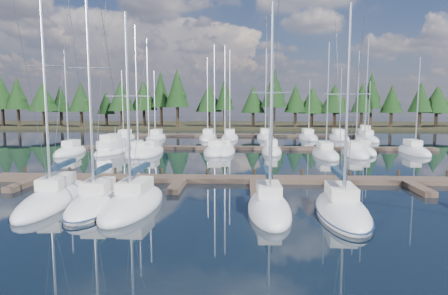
{
  "coord_description": "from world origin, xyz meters",
  "views": [
    {
      "loc": [
        -1.03,
        -14.45,
        6.63
      ],
      "look_at": [
        -2.73,
        22.0,
        2.36
      ],
      "focal_mm": 32.0,
      "sensor_mm": 36.0,
      "label": 1
    }
  ],
  "objects_px": {
    "main_dock": "(255,181)",
    "front_sailboat_3": "(269,208)",
    "motor_yacht_left": "(112,149)",
    "front_sailboat_2": "(133,203)",
    "front_sailboat_0": "(54,198)",
    "motor_yacht_right": "(365,136)",
    "front_sailboat_4": "(342,210)",
    "front_sailboat_1": "(97,203)"
  },
  "relations": [
    {
      "from": "front_sailboat_3",
      "to": "motor_yacht_right",
      "type": "distance_m",
      "value": 52.26
    },
    {
      "from": "front_sailboat_4",
      "to": "front_sailboat_0",
      "type": "bearing_deg",
      "value": 173.63
    },
    {
      "from": "front_sailboat_0",
      "to": "front_sailboat_3",
      "type": "relative_size",
      "value": 1.24
    },
    {
      "from": "main_dock",
      "to": "front_sailboat_3",
      "type": "bearing_deg",
      "value": -86.14
    },
    {
      "from": "front_sailboat_1",
      "to": "front_sailboat_4",
      "type": "height_order",
      "value": "front_sailboat_1"
    },
    {
      "from": "main_dock",
      "to": "front_sailboat_3",
      "type": "xyz_separation_m",
      "value": [
        0.57,
        -8.52,
        0.09
      ]
    },
    {
      "from": "main_dock",
      "to": "front_sailboat_0",
      "type": "bearing_deg",
      "value": -153.22
    },
    {
      "from": "front_sailboat_2",
      "to": "front_sailboat_3",
      "type": "height_order",
      "value": "front_sailboat_3"
    },
    {
      "from": "front_sailboat_2",
      "to": "motor_yacht_left",
      "type": "distance_m",
      "value": 27.81
    },
    {
      "from": "front_sailboat_2",
      "to": "front_sailboat_4",
      "type": "xyz_separation_m",
      "value": [
        12.62,
        -0.96,
        0.0
      ]
    },
    {
      "from": "motor_yacht_right",
      "to": "motor_yacht_left",
      "type": "bearing_deg",
      "value": -150.63
    },
    {
      "from": "front_sailboat_3",
      "to": "motor_yacht_left",
      "type": "relative_size",
      "value": 1.54
    },
    {
      "from": "front_sailboat_0",
      "to": "motor_yacht_right",
      "type": "xyz_separation_m",
      "value": [
        33.98,
        46.48,
        0.14
      ]
    },
    {
      "from": "front_sailboat_0",
      "to": "front_sailboat_1",
      "type": "bearing_deg",
      "value": -20.58
    },
    {
      "from": "front_sailboat_0",
      "to": "front_sailboat_3",
      "type": "bearing_deg",
      "value": -7.27
    },
    {
      "from": "front_sailboat_4",
      "to": "motor_yacht_left",
      "type": "xyz_separation_m",
      "value": [
        -22.48,
        26.96,
        0.17
      ]
    },
    {
      "from": "front_sailboat_0",
      "to": "front_sailboat_3",
      "type": "height_order",
      "value": "front_sailboat_0"
    },
    {
      "from": "main_dock",
      "to": "front_sailboat_0",
      "type": "height_order",
      "value": "front_sailboat_0"
    },
    {
      "from": "front_sailboat_0",
      "to": "main_dock",
      "type": "bearing_deg",
      "value": 26.78
    },
    {
      "from": "front_sailboat_2",
      "to": "motor_yacht_left",
      "type": "height_order",
      "value": "front_sailboat_2"
    },
    {
      "from": "front_sailboat_0",
      "to": "motor_yacht_left",
      "type": "xyz_separation_m",
      "value": [
        -4.32,
        24.93,
        0.15
      ]
    },
    {
      "from": "front_sailboat_4",
      "to": "front_sailboat_1",
      "type": "bearing_deg",
      "value": 176.94
    },
    {
      "from": "front_sailboat_1",
      "to": "motor_yacht_right",
      "type": "distance_m",
      "value": 56.74
    },
    {
      "from": "front_sailboat_3",
      "to": "front_sailboat_2",
      "type": "bearing_deg",
      "value": 175.14
    },
    {
      "from": "front_sailboat_0",
      "to": "motor_yacht_right",
      "type": "height_order",
      "value": "front_sailboat_0"
    },
    {
      "from": "front_sailboat_4",
      "to": "motor_yacht_right",
      "type": "distance_m",
      "value": 51.02
    },
    {
      "from": "main_dock",
      "to": "motor_yacht_right",
      "type": "relative_size",
      "value": 5.47
    },
    {
      "from": "front_sailboat_2",
      "to": "motor_yacht_left",
      "type": "relative_size",
      "value": 1.51
    },
    {
      "from": "front_sailboat_1",
      "to": "motor_yacht_right",
      "type": "xyz_separation_m",
      "value": [
        30.7,
        47.71,
        0.13
      ]
    },
    {
      "from": "front_sailboat_2",
      "to": "motor_yacht_right",
      "type": "height_order",
      "value": "front_sailboat_2"
    },
    {
      "from": "front_sailboat_0",
      "to": "front_sailboat_1",
      "type": "relative_size",
      "value": 1.03
    },
    {
      "from": "front_sailboat_2",
      "to": "motor_yacht_right",
      "type": "bearing_deg",
      "value": 59.12
    },
    {
      "from": "front_sailboat_0",
      "to": "front_sailboat_2",
      "type": "height_order",
      "value": "front_sailboat_0"
    },
    {
      "from": "main_dock",
      "to": "front_sailboat_3",
      "type": "relative_size",
      "value": 3.41
    },
    {
      "from": "front_sailboat_1",
      "to": "motor_yacht_right",
      "type": "height_order",
      "value": "front_sailboat_1"
    },
    {
      "from": "front_sailboat_2",
      "to": "front_sailboat_3",
      "type": "distance_m",
      "value": 8.42
    },
    {
      "from": "main_dock",
      "to": "front_sailboat_1",
      "type": "xyz_separation_m",
      "value": [
        -10.09,
        -7.97,
        0.1
      ]
    },
    {
      "from": "main_dock",
      "to": "front_sailboat_2",
      "type": "distance_m",
      "value": 11.05
    },
    {
      "from": "front_sailboat_4",
      "to": "motor_yacht_right",
      "type": "height_order",
      "value": "front_sailboat_4"
    },
    {
      "from": "motor_yacht_right",
      "to": "front_sailboat_4",
      "type": "bearing_deg",
      "value": -108.06
    },
    {
      "from": "front_sailboat_1",
      "to": "motor_yacht_left",
      "type": "relative_size",
      "value": 1.87
    },
    {
      "from": "front_sailboat_2",
      "to": "front_sailboat_3",
      "type": "xyz_separation_m",
      "value": [
        8.39,
        -0.71,
        0.02
      ]
    }
  ]
}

